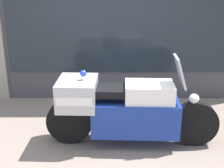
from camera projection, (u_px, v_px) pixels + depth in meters
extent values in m
plane|color=gray|center=(101.00, 146.00, 4.38)|extent=(60.00, 60.00, 0.00)
cube|color=slate|center=(125.00, 81.00, 6.19)|extent=(4.26, 0.30, 0.55)
cube|color=silver|center=(126.00, 35.00, 6.02)|extent=(4.26, 0.02, 1.31)
cube|color=beige|center=(127.00, 1.00, 5.67)|extent=(4.26, 0.30, 0.02)
cube|color=white|center=(49.00, 62.00, 5.98)|extent=(0.19, 0.04, 0.27)
cube|color=red|center=(100.00, 62.00, 5.99)|extent=(0.19, 0.04, 0.27)
cube|color=yellow|center=(151.00, 62.00, 5.99)|extent=(0.19, 0.02, 0.27)
cube|color=#2D8E42|center=(203.00, 62.00, 5.99)|extent=(0.19, 0.04, 0.27)
cylinder|color=black|center=(194.00, 123.00, 4.34)|extent=(0.65, 0.16, 0.64)
cylinder|color=black|center=(68.00, 121.00, 4.39)|extent=(0.65, 0.16, 0.64)
cube|color=navy|center=(134.00, 116.00, 4.33)|extent=(1.21, 0.55, 0.48)
cube|color=white|center=(148.00, 93.00, 4.21)|extent=(0.67, 0.48, 0.28)
cube|color=black|center=(114.00, 91.00, 4.21)|extent=(0.71, 0.41, 0.10)
cube|color=#B7B7BC|center=(76.00, 93.00, 4.24)|extent=(0.54, 0.66, 0.38)
cube|color=white|center=(76.00, 93.00, 4.24)|extent=(0.49, 0.67, 0.11)
cube|color=#B2BCC6|center=(179.00, 71.00, 4.10)|extent=(0.17, 0.36, 0.41)
sphere|color=white|center=(193.00, 99.00, 4.22)|extent=(0.14, 0.14, 0.14)
sphere|color=blue|center=(82.00, 73.00, 4.15)|extent=(0.09, 0.09, 0.09)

